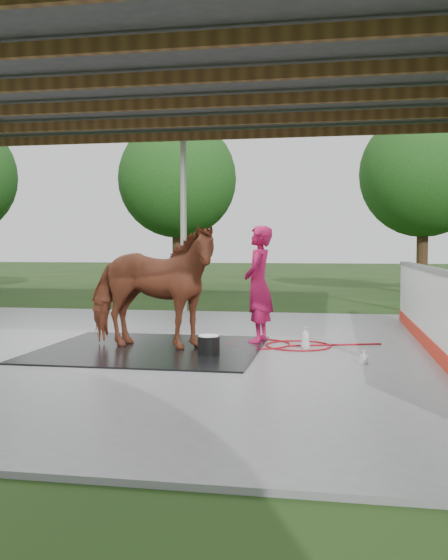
% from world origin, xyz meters
% --- Properties ---
extents(ground, '(100.00, 100.00, 0.00)m').
position_xyz_m(ground, '(0.00, 0.00, 0.00)').
color(ground, '#1E3814').
extents(concrete_slab, '(12.00, 10.00, 0.05)m').
position_xyz_m(concrete_slab, '(0.00, 0.00, 0.03)').
color(concrete_slab, slate).
rests_on(concrete_slab, ground).
extents(pavilion_structure, '(12.60, 10.60, 4.05)m').
position_xyz_m(pavilion_structure, '(0.00, -0.00, 3.97)').
color(pavilion_structure, beige).
rests_on(pavilion_structure, ground).
extents(dasher_board, '(0.16, 8.00, 1.15)m').
position_xyz_m(dasher_board, '(4.60, 0.00, 0.59)').
color(dasher_board, red).
rests_on(dasher_board, concrete_slab).
extents(tree_belt, '(28.00, 28.00, 5.80)m').
position_xyz_m(tree_belt, '(0.30, 0.90, 3.79)').
color(tree_belt, '#382314').
rests_on(tree_belt, ground).
extents(rubber_mat, '(3.01, 2.82, 0.02)m').
position_xyz_m(rubber_mat, '(0.75, -0.29, 0.06)').
color(rubber_mat, black).
rests_on(rubber_mat, concrete_slab).
extents(horse, '(2.11, 1.15, 1.70)m').
position_xyz_m(horse, '(0.75, -0.29, 0.92)').
color(horse, brown).
rests_on(horse, rubber_mat).
extents(handler, '(0.47, 0.67, 1.75)m').
position_xyz_m(handler, '(2.14, 0.63, 0.93)').
color(handler, '#AE1248').
rests_on(handler, concrete_slab).
extents(wash_bucket, '(0.29, 0.29, 0.27)m').
position_xyz_m(wash_bucket, '(1.64, -0.63, 0.19)').
color(wash_bucket, black).
rests_on(wash_bucket, concrete_slab).
extents(soap_bottle_a, '(0.15, 0.15, 0.31)m').
position_xyz_m(soap_bottle_a, '(2.87, 0.16, 0.21)').
color(soap_bottle_a, silver).
rests_on(soap_bottle_a, concrete_slab).
extents(soap_bottle_b, '(0.11, 0.11, 0.17)m').
position_xyz_m(soap_bottle_b, '(3.63, -0.85, 0.13)').
color(soap_bottle_b, '#338CD8').
rests_on(soap_bottle_b, concrete_slab).
extents(hose_coil, '(2.27, 1.01, 0.02)m').
position_xyz_m(hose_coil, '(2.47, 0.41, 0.06)').
color(hose_coil, '#A60B17').
rests_on(hose_coil, concrete_slab).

